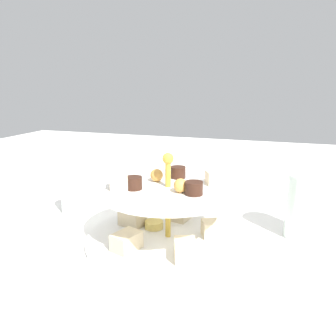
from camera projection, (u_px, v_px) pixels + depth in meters
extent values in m
plane|color=white|center=(168.00, 241.00, 0.64)|extent=(2.40, 2.40, 0.00)
cylinder|color=white|center=(168.00, 239.00, 0.64)|extent=(0.30, 0.30, 0.01)
cylinder|color=white|center=(168.00, 189.00, 0.61)|extent=(0.25, 0.25, 0.01)
cylinder|color=gold|center=(168.00, 201.00, 0.62)|extent=(0.01, 0.01, 0.16)
sphere|color=gold|center=(168.00, 159.00, 0.60)|extent=(0.02, 0.02, 0.02)
cube|color=beige|center=(132.00, 218.00, 0.68)|extent=(0.06, 0.05, 0.03)
cube|color=beige|center=(127.00, 241.00, 0.58)|extent=(0.05, 0.06, 0.03)
cube|color=beige|center=(185.00, 250.00, 0.55)|extent=(0.05, 0.06, 0.03)
cube|color=beige|center=(215.00, 229.00, 0.63)|extent=(0.06, 0.05, 0.03)
cube|color=beige|center=(181.00, 212.00, 0.71)|extent=(0.04, 0.05, 0.03)
cylinder|color=#E5C660|center=(154.00, 225.00, 0.67)|extent=(0.04, 0.04, 0.01)
cylinder|color=#381E14|center=(194.00, 188.00, 0.57)|extent=(0.03, 0.03, 0.02)
cylinder|color=#381E14|center=(177.00, 172.00, 0.67)|extent=(0.03, 0.03, 0.02)
cylinder|color=#381E14|center=(133.00, 183.00, 0.60)|extent=(0.03, 0.03, 0.02)
cube|color=beige|center=(119.00, 182.00, 0.59)|extent=(0.04, 0.04, 0.02)
cube|color=beige|center=(215.00, 178.00, 0.62)|extent=(0.04, 0.04, 0.02)
sphere|color=gold|center=(181.00, 186.00, 0.58)|extent=(0.02, 0.02, 0.02)
sphere|color=gold|center=(157.00, 175.00, 0.64)|extent=(0.02, 0.02, 0.02)
cylinder|color=silver|center=(305.00, 207.00, 0.64)|extent=(0.07, 0.07, 0.12)
cylinder|color=silver|center=(76.00, 195.00, 0.77)|extent=(0.06, 0.06, 0.08)
cylinder|color=white|center=(126.00, 197.00, 0.88)|extent=(0.09, 0.09, 0.01)
cylinder|color=white|center=(126.00, 187.00, 0.87)|extent=(0.06, 0.06, 0.04)
cylinder|color=#D14C56|center=(126.00, 180.00, 0.87)|extent=(0.06, 0.06, 0.01)
cube|color=silver|center=(212.00, 193.00, 0.91)|extent=(0.17, 0.03, 0.00)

